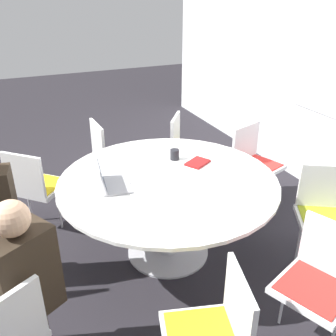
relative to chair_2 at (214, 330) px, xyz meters
The scene contains 13 objects.
ground_plane 1.40m from the chair_2, 167.19° to the left, with size 16.00×16.00×0.00m, color black.
conference_table 1.31m from the chair_2, 167.19° to the left, with size 1.80×1.80×0.75m.
chair_2 is the anchor object (origin of this frame).
chair_3 0.83m from the chair_2, 95.69° to the left, with size 0.56×0.55×0.85m.
chair_4 1.60m from the chair_2, 114.96° to the left, with size 0.58×0.59×0.85m.
chair_5 2.31m from the chair_2, 139.28° to the left, with size 0.54×0.55×0.85m.
chair_6 2.57m from the chair_2, 157.10° to the left, with size 0.60×0.60×0.85m.
chair_7 2.58m from the chair_2, behind, with size 0.46×0.44×0.85m.
chair_8 2.24m from the chair_2, 161.76° to the right, with size 0.61×0.61×0.85m.
person_1 1.11m from the chair_2, 124.01° to the right, with size 0.37×0.42×1.20m.
laptop 1.39m from the chair_2, behind, with size 0.36×0.29×0.21m.
spiral_notebook 1.60m from the chair_2, 155.69° to the left, with size 0.23×0.26×0.02m.
coffee_cup 1.70m from the chair_2, 162.65° to the left, with size 0.08×0.08×0.10m.
Camera 1 is at (2.48, -1.10, 2.18)m, focal length 40.00 mm.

